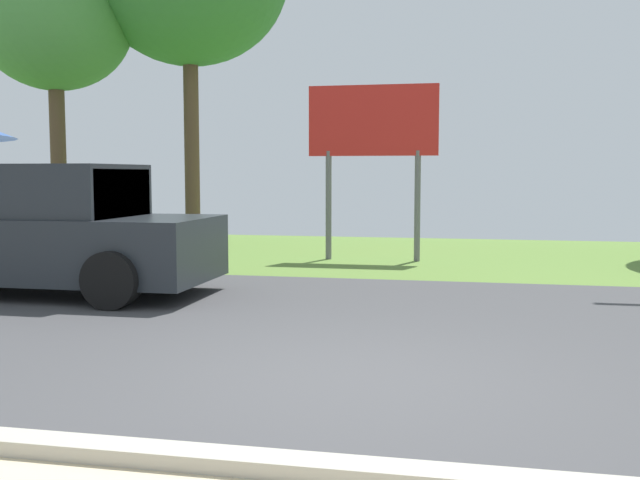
% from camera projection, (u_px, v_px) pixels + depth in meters
% --- Properties ---
extents(ground_plane, '(40.00, 22.00, 0.20)m').
position_uv_depth(ground_plane, '(386.00, 319.00, 9.13)').
color(ground_plane, '#424244').
extents(pickup_truck, '(5.20, 2.28, 1.88)m').
position_uv_depth(pickup_truck, '(38.00, 234.00, 10.76)').
color(pickup_truck, '#23282D').
rests_on(pickup_truck, ground_plane).
extents(roadside_billboard, '(2.60, 0.12, 3.50)m').
position_uv_depth(roadside_billboard, '(373.00, 133.00, 14.68)').
color(roadside_billboard, slate).
rests_on(roadside_billboard, ground_plane).
extents(tree_left_far, '(3.58, 3.58, 6.92)m').
position_uv_depth(tree_left_far, '(54.00, 21.00, 17.00)').
color(tree_left_far, brown).
rests_on(tree_left_far, ground_plane).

